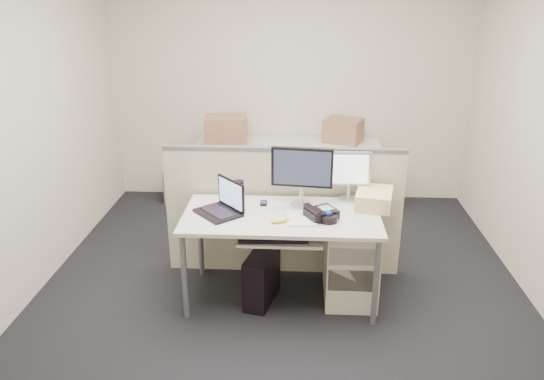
# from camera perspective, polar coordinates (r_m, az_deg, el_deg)

# --- Properties ---
(floor) EXTENTS (4.00, 4.50, 0.01)m
(floor) POSITION_cam_1_polar(r_m,az_deg,el_deg) (4.38, 0.96, -11.46)
(floor) COLOR black
(floor) RESTS_ON ground
(wall_back) EXTENTS (4.00, 0.02, 2.70)m
(wall_back) POSITION_cam_1_polar(r_m,az_deg,el_deg) (6.03, 1.91, 11.52)
(wall_back) COLOR beige
(wall_back) RESTS_ON ground
(wall_front) EXTENTS (4.00, 0.02, 2.70)m
(wall_front) POSITION_cam_1_polar(r_m,az_deg,el_deg) (1.76, -1.80, -13.72)
(wall_front) COLOR beige
(wall_front) RESTS_ON ground
(wall_left) EXTENTS (0.02, 4.50, 2.70)m
(wall_left) POSITION_cam_1_polar(r_m,az_deg,el_deg) (4.38, -26.21, 5.67)
(wall_left) COLOR beige
(wall_left) RESTS_ON ground
(desk) EXTENTS (1.50, 0.75, 0.73)m
(desk) POSITION_cam_1_polar(r_m,az_deg,el_deg) (4.06, 1.01, -3.48)
(desk) COLOR silver
(desk) RESTS_ON floor
(keyboard_tray) EXTENTS (0.62, 0.32, 0.02)m
(keyboard_tray) POSITION_cam_1_polar(r_m,az_deg,el_deg) (3.92, 0.91, -5.16)
(keyboard_tray) COLOR silver
(keyboard_tray) RESTS_ON desk
(drawer_pedestal) EXTENTS (0.40, 0.55, 0.65)m
(drawer_pedestal) POSITION_cam_1_polar(r_m,az_deg,el_deg) (4.28, 8.46, -7.47)
(drawer_pedestal) COLOR silver
(drawer_pedestal) RESTS_ON floor
(cubicle_partition) EXTENTS (2.00, 0.06, 1.10)m
(cubicle_partition) POSITION_cam_1_polar(r_m,az_deg,el_deg) (4.52, 1.23, -2.45)
(cubicle_partition) COLOR beige
(cubicle_partition) RESTS_ON floor
(back_counter) EXTENTS (2.00, 0.60, 0.72)m
(back_counter) POSITION_cam_1_polar(r_m,az_deg,el_deg) (5.97, 1.72, 1.59)
(back_counter) COLOR silver
(back_counter) RESTS_ON floor
(monitor_main) EXTENTS (0.49, 0.23, 0.48)m
(monitor_main) POSITION_cam_1_polar(r_m,az_deg,el_deg) (4.11, 3.23, 1.38)
(monitor_main) COLOR black
(monitor_main) RESTS_ON desk
(monitor_small) EXTENTS (0.33, 0.17, 0.40)m
(monitor_small) POSITION_cam_1_polar(r_m,az_deg,el_deg) (4.28, 8.31, 1.43)
(monitor_small) COLOR #B7B7BC
(monitor_small) RESTS_ON desk
(laptop) EXTENTS (0.41, 0.42, 0.25)m
(laptop) POSITION_cam_1_polar(r_m,az_deg,el_deg) (4.01, -5.89, -0.93)
(laptop) COLOR black
(laptop) RESTS_ON desk
(trackball) EXTENTS (0.18, 0.18, 0.05)m
(trackball) POSITION_cam_1_polar(r_m,az_deg,el_deg) (3.93, 6.07, -3.01)
(trackball) COLOR black
(trackball) RESTS_ON desk
(desk_phone) EXTENTS (0.28, 0.26, 0.07)m
(desk_phone) POSITION_cam_1_polar(r_m,az_deg,el_deg) (3.98, 5.32, -2.54)
(desk_phone) COLOR black
(desk_phone) RESTS_ON desk
(paper_stack) EXTENTS (0.24, 0.29, 0.01)m
(paper_stack) POSITION_cam_1_polar(r_m,az_deg,el_deg) (3.96, 3.15, -3.07)
(paper_stack) COLOR silver
(paper_stack) RESTS_ON desk
(sticky_pad) EXTENTS (0.09, 0.09, 0.01)m
(sticky_pad) POSITION_cam_1_polar(r_m,az_deg,el_deg) (4.03, 3.58, -2.64)
(sticky_pad) COLOR gold
(sticky_pad) RESTS_ON desk
(travel_mug) EXTENTS (0.10, 0.10, 0.17)m
(travel_mug) POSITION_cam_1_polar(r_m,az_deg,el_deg) (4.23, -3.60, -0.26)
(travel_mug) COLOR black
(travel_mug) RESTS_ON desk
(banana) EXTENTS (0.16, 0.10, 0.04)m
(banana) POSITION_cam_1_polar(r_m,az_deg,el_deg) (3.89, 0.93, -3.28)
(banana) COLOR #FDF04B
(banana) RESTS_ON desk
(cellphone) EXTENTS (0.06, 0.10, 0.01)m
(cellphone) POSITION_cam_1_polar(r_m,az_deg,el_deg) (4.22, -0.91, -1.41)
(cellphone) COLOR black
(cellphone) RESTS_ON desk
(manila_folders) EXTENTS (0.34, 0.39, 0.13)m
(manila_folders) POSITION_cam_1_polar(r_m,az_deg,el_deg) (4.23, 10.92, -0.91)
(manila_folders) COLOR tan
(manila_folders) RESTS_ON desk
(keyboard) EXTENTS (0.51, 0.21, 0.03)m
(keyboard) POSITION_cam_1_polar(r_m,az_deg,el_deg) (3.87, 0.14, -5.08)
(keyboard) COLOR black
(keyboard) RESTS_ON keyboard_tray
(pc_tower_desk) EXTENTS (0.28, 0.47, 0.41)m
(pc_tower_desk) POSITION_cam_1_polar(r_m,az_deg,el_deg) (4.24, -1.11, -9.35)
(pc_tower_desk) COLOR black
(pc_tower_desk) RESTS_ON floor
(pc_tower_spare_dark) EXTENTS (0.33, 0.49, 0.43)m
(pc_tower_spare_dark) POSITION_cam_1_polar(r_m,az_deg,el_deg) (6.22, -7.97, 0.78)
(pc_tower_spare_dark) COLOR black
(pc_tower_spare_dark) RESTS_ON floor
(pc_tower_spare_silver) EXTENTS (0.23, 0.43, 0.38)m
(pc_tower_spare_silver) POSITION_cam_1_polar(r_m,az_deg,el_deg) (6.28, -10.20, 0.65)
(pc_tower_spare_silver) COLOR #B7B7BC
(pc_tower_spare_silver) RESTS_ON floor
(cardboard_box_left) EXTENTS (0.48, 0.39, 0.33)m
(cardboard_box_left) POSITION_cam_1_polar(r_m,az_deg,el_deg) (5.75, -4.98, 6.26)
(cardboard_box_left) COLOR #926447
(cardboard_box_left) RESTS_ON back_counter
(cardboard_box_right) EXTENTS (0.48, 0.43, 0.28)m
(cardboard_box_right) POSITION_cam_1_polar(r_m,az_deg,el_deg) (5.90, 7.66, 6.27)
(cardboard_box_right) COLOR #926447
(cardboard_box_right) RESTS_ON back_counter
(red_binder) EXTENTS (0.15, 0.28, 0.26)m
(red_binder) POSITION_cam_1_polar(r_m,az_deg,el_deg) (5.96, -3.53, 6.44)
(red_binder) COLOR #B0231D
(red_binder) RESTS_ON back_counter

